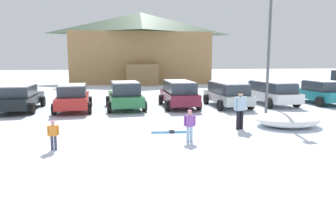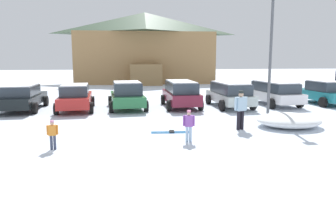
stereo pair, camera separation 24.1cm
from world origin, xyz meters
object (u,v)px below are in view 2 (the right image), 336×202
object	(u,v)px
parked_red_sedan	(75,97)
pair_of_skis	(171,132)
parked_maroon_van	(181,93)
parked_white_suv	(274,92)
parked_black_sedan	(22,97)
parked_green_coupe	(127,95)
skier_child_in_purple_jacket	(189,124)
parked_teal_hatchback	(324,92)
plowed_snow_pile	(289,120)
parked_silver_wagon	(230,94)
ski_lodge	(145,47)
lamp_post	(271,49)
skier_child_in_orange_jacket	(53,133)
skier_adult_in_blue_parka	(241,108)

from	to	relation	value
parked_red_sedan	pair_of_skis	size ratio (longest dim) A/B	2.75
parked_maroon_van	parked_white_suv	distance (m)	6.19
parked_black_sedan	parked_green_coupe	bearing A→B (deg)	-2.17
skier_child_in_purple_jacket	pair_of_skis	size ratio (longest dim) A/B	0.73
parked_teal_hatchback	plowed_snow_pile	size ratio (longest dim) A/B	1.46
parked_green_coupe	parked_teal_hatchback	world-z (taller)	parked_green_coupe
parked_green_coupe	parked_teal_hatchback	bearing A→B (deg)	0.96
parked_red_sedan	parked_maroon_van	size ratio (longest dim) A/B	1.03
parked_red_sedan	parked_green_coupe	xyz separation A→B (m)	(2.98, 0.19, 0.04)
parked_white_suv	parked_silver_wagon	bearing A→B (deg)	-172.74
ski_lodge	lamp_post	size ratio (longest dim) A/B	2.81
parked_black_sedan	skier_child_in_purple_jacket	size ratio (longest dim) A/B	4.02
parked_black_sedan	pair_of_skis	xyz separation A→B (m)	(7.87, -6.46, -0.76)
skier_child_in_orange_jacket	lamp_post	xyz separation A→B (m)	(9.72, 4.56, 2.92)
skier_adult_in_blue_parka	parked_black_sedan	bearing A→B (deg)	149.82
parked_maroon_van	skier_adult_in_blue_parka	xyz separation A→B (m)	(1.48, -6.22, 0.05)
skier_child_in_orange_jacket	parked_teal_hatchback	bearing A→B (deg)	28.15
parked_green_coupe	parked_teal_hatchback	distance (m)	12.99
parked_maroon_van	parked_teal_hatchback	distance (m)	9.67
parked_silver_wagon	plowed_snow_pile	xyz separation A→B (m)	(0.76, -5.70, -0.55)
parked_green_coupe	skier_child_in_purple_jacket	size ratio (longest dim) A/B	3.69
lamp_post	parked_maroon_van	bearing A→B (deg)	138.16
ski_lodge	skier_adult_in_blue_parka	distance (m)	28.13
ski_lodge	pair_of_skis	world-z (taller)	ski_lodge
parked_maroon_van	parked_silver_wagon	size ratio (longest dim) A/B	0.97
parked_maroon_van	skier_child_in_purple_jacket	xyz separation A→B (m)	(-1.07, -7.81, -0.23)
parked_red_sedan	skier_child_in_orange_jacket	distance (m)	7.86
parked_silver_wagon	pair_of_skis	xyz separation A→B (m)	(-4.57, -6.07, -0.83)
skier_child_in_purple_jacket	lamp_post	xyz separation A→B (m)	(5.07, 4.23, 2.82)
parked_black_sedan	skier_adult_in_blue_parka	xyz separation A→B (m)	(10.88, -6.32, 0.17)
parked_maroon_van	pair_of_skis	xyz separation A→B (m)	(-1.52, -6.36, -0.87)
parked_white_suv	parked_maroon_van	bearing A→B (deg)	-178.91
parked_maroon_van	plowed_snow_pile	bearing A→B (deg)	-57.48
lamp_post	plowed_snow_pile	world-z (taller)	lamp_post
parked_silver_wagon	skier_child_in_orange_jacket	bearing A→B (deg)	-138.13
parked_white_suv	skier_adult_in_blue_parka	bearing A→B (deg)	-126.59
parked_black_sedan	skier_adult_in_blue_parka	world-z (taller)	skier_adult_in_blue_parka
plowed_snow_pile	parked_teal_hatchback	bearing A→B (deg)	46.04
parked_teal_hatchback	skier_adult_in_blue_parka	size ratio (longest dim) A/B	2.49
parked_black_sedan	parked_teal_hatchback	xyz separation A→B (m)	(19.07, -0.01, 0.02)
plowed_snow_pile	parked_red_sedan	bearing A→B (deg)	150.70
parked_black_sedan	skier_adult_in_blue_parka	distance (m)	12.58
parked_teal_hatchback	lamp_post	world-z (taller)	lamp_post
parked_black_sedan	skier_adult_in_blue_parka	size ratio (longest dim) A/B	2.80
plowed_snow_pile	skier_child_in_purple_jacket	bearing A→B (deg)	-159.49
parked_white_suv	plowed_snow_pile	world-z (taller)	parked_white_suv
parked_green_coupe	skier_child_in_purple_jacket	world-z (taller)	parked_green_coupe
parked_green_coupe	skier_child_in_orange_jacket	bearing A→B (deg)	-106.69
parked_green_coupe	skier_adult_in_blue_parka	bearing A→B (deg)	-51.82
ski_lodge	lamp_post	world-z (taller)	ski_lodge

